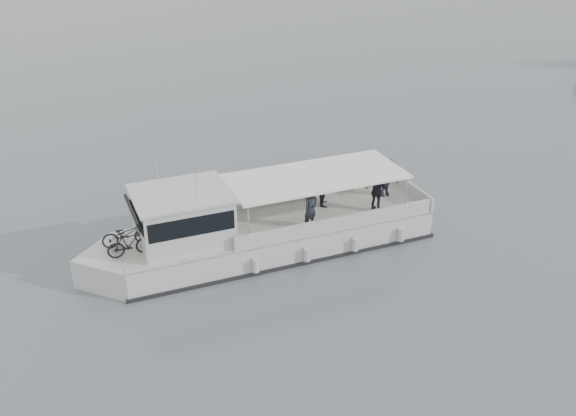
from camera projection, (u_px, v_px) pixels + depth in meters
ground at (227, 231)px, 26.47m from camera, size 1400.00×1400.00×0.00m
tour_boat at (247, 231)px, 24.46m from camera, size 13.98×4.81×5.81m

